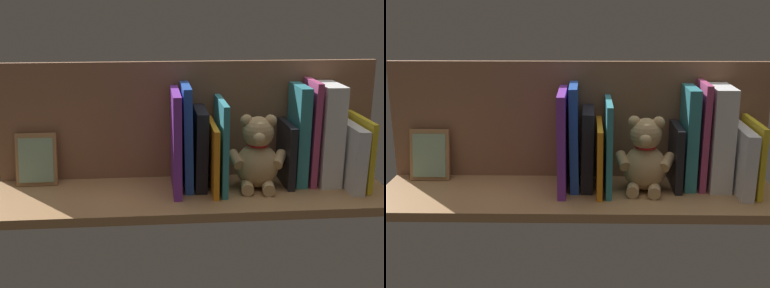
# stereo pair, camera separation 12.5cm
# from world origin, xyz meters

# --- Properties ---
(ground_plane) EXTENTS (1.00, 0.29, 0.02)m
(ground_plane) POSITION_xyz_m (0.00, 0.00, -0.01)
(ground_plane) COLOR #A87A4C
(shelf_back_panel) EXTENTS (1.00, 0.02, 0.31)m
(shelf_back_panel) POSITION_xyz_m (0.00, -0.12, 0.16)
(shelf_back_panel) COLOR #926548
(shelf_back_panel) RESTS_ON ground_plane
(book_0) EXTENTS (0.01, 0.18, 0.18)m
(book_0) POSITION_xyz_m (-0.43, -0.02, 0.09)
(book_0) COLOR yellow
(book_0) RESTS_ON ground_plane
(book_1) EXTENTS (0.03, 0.19, 0.16)m
(book_1) POSITION_xyz_m (-0.40, -0.02, 0.08)
(book_1) COLOR silver
(book_1) RESTS_ON ground_plane
(dictionary_thick_white) EXTENTS (0.05, 0.13, 0.26)m
(dictionary_thick_white) POSITION_xyz_m (-0.35, -0.04, 0.13)
(dictionary_thick_white) COLOR silver
(dictionary_thick_white) RESTS_ON ground_plane
(book_2) EXTENTS (0.02, 0.12, 0.27)m
(book_2) POSITION_xyz_m (-0.31, -0.05, 0.13)
(book_2) COLOR #B23F72
(book_2) RESTS_ON ground_plane
(book_3) EXTENTS (0.03, 0.12, 0.26)m
(book_3) POSITION_xyz_m (-0.28, -0.05, 0.13)
(book_3) COLOR teal
(book_3) RESTS_ON ground_plane
(book_4) EXTENTS (0.02, 0.14, 0.16)m
(book_4) POSITION_xyz_m (-0.25, -0.04, 0.08)
(book_4) COLOR black
(book_4) RESTS_ON ground_plane
(teddy_bear) EXTENTS (0.15, 0.13, 0.19)m
(teddy_bear) POSITION_xyz_m (-0.17, -0.01, 0.08)
(teddy_bear) COLOR tan
(teddy_bear) RESTS_ON ground_plane
(book_5) EXTENTS (0.01, 0.17, 0.23)m
(book_5) POSITION_xyz_m (-0.07, -0.02, 0.11)
(book_5) COLOR teal
(book_5) RESTS_ON ground_plane
(book_6) EXTENTS (0.01, 0.18, 0.17)m
(book_6) POSITION_xyz_m (-0.05, -0.02, 0.08)
(book_6) COLOR orange
(book_6) RESTS_ON ground_plane
(book_7) EXTENTS (0.03, 0.14, 0.20)m
(book_7) POSITION_xyz_m (-0.02, -0.04, 0.10)
(book_7) COLOR black
(book_7) RESTS_ON ground_plane
(book_8) EXTENTS (0.02, 0.14, 0.26)m
(book_8) POSITION_xyz_m (0.01, -0.04, 0.13)
(book_8) COLOR blue
(book_8) RESTS_ON ground_plane
(book_9) EXTENTS (0.02, 0.18, 0.25)m
(book_9) POSITION_xyz_m (0.04, -0.02, 0.13)
(book_9) COLOR purple
(book_9) RESTS_ON ground_plane
(picture_frame_leaning) EXTENTS (0.10, 0.04, 0.14)m
(picture_frame_leaning) POSITION_xyz_m (0.39, -0.09, 0.07)
(picture_frame_leaning) COLOR #A87A4C
(picture_frame_leaning) RESTS_ON ground_plane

